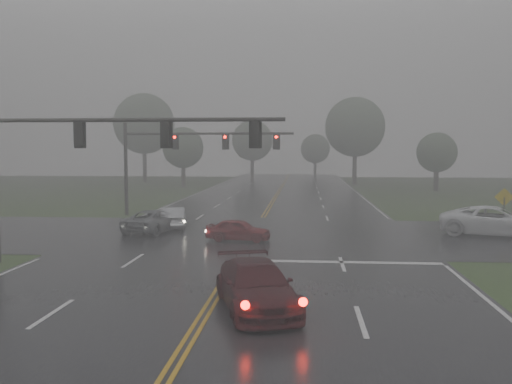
# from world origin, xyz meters

# --- Properties ---
(main_road) EXTENTS (18.00, 160.00, 0.02)m
(main_road) POSITION_xyz_m (0.00, 20.00, 0.00)
(main_road) COLOR black
(main_road) RESTS_ON ground
(cross_street) EXTENTS (120.00, 14.00, 0.02)m
(cross_street) POSITION_xyz_m (0.00, 22.00, 0.00)
(cross_street) COLOR black
(cross_street) RESTS_ON ground
(stop_bar) EXTENTS (8.50, 0.50, 0.01)m
(stop_bar) POSITION_xyz_m (4.50, 14.40, 0.00)
(stop_bar) COLOR silver
(stop_bar) RESTS_ON ground
(sedan_maroon) EXTENTS (3.31, 5.29, 1.43)m
(sedan_maroon) POSITION_xyz_m (1.47, 6.92, 0.00)
(sedan_maroon) COLOR #34090D
(sedan_maroon) RESTS_ON ground
(sedan_red) EXTENTS (3.56, 1.78, 1.16)m
(sedan_red) POSITION_xyz_m (-0.55, 19.74, 0.00)
(sedan_red) COLOR maroon
(sedan_red) RESTS_ON ground
(sedan_silver) EXTENTS (2.02, 4.10, 1.29)m
(sedan_silver) POSITION_xyz_m (-5.08, 24.26, 0.00)
(sedan_silver) COLOR #B1B5BA
(sedan_silver) RESTS_ON ground
(car_grey) EXTENTS (3.24, 5.06, 1.30)m
(car_grey) POSITION_xyz_m (-5.81, 22.53, 0.00)
(car_grey) COLOR #595C60
(car_grey) RESTS_ON ground
(pickup_white) EXTENTS (6.51, 4.56, 1.65)m
(pickup_white) POSITION_xyz_m (13.55, 22.67, 0.00)
(pickup_white) COLOR white
(pickup_white) RESTS_ON ground
(signal_gantry_near) EXTENTS (12.45, 0.30, 6.86)m
(signal_gantry_near) POSITION_xyz_m (-6.37, 13.25, 4.82)
(signal_gantry_near) COLOR black
(signal_gantry_near) RESTS_ON ground
(signal_gantry_far) EXTENTS (12.45, 0.34, 6.77)m
(signal_gantry_far) POSITION_xyz_m (-6.34, 31.07, 4.77)
(signal_gantry_far) COLOR black
(signal_gantry_far) RESTS_ON ground
(sign_diamond_east) EXTENTS (1.05, 0.30, 2.59)m
(sign_diamond_east) POSITION_xyz_m (14.58, 24.46, 1.74)
(sign_diamond_east) COLOR black
(sign_diamond_east) RESTS_ON ground
(tree_nw_a) EXTENTS (5.21, 5.21, 7.65)m
(tree_nw_a) POSITION_xyz_m (-12.46, 61.56, 5.02)
(tree_nw_a) COLOR #2E241E
(tree_nw_a) RESTS_ON ground
(tree_ne_a) EXTENTS (8.10, 8.10, 11.89)m
(tree_ne_a) POSITION_xyz_m (9.71, 68.38, 7.83)
(tree_ne_a) COLOR #2E241E
(tree_ne_a) RESTS_ON ground
(tree_n_mid) EXTENTS (6.39, 6.39, 9.38)m
(tree_n_mid) POSITION_xyz_m (-5.24, 79.06, 6.17)
(tree_n_mid) COLOR #2E241E
(tree_n_mid) RESTS_ON ground
(tree_e_near) EXTENTS (4.62, 4.62, 6.79)m
(tree_e_near) POSITION_xyz_m (18.16, 57.66, 4.45)
(tree_e_near) COLOR #2E241E
(tree_e_near) RESTS_ON ground
(tree_nw_b) EXTENTS (8.84, 8.84, 12.98)m
(tree_nw_b) POSITION_xyz_m (-20.39, 71.83, 8.55)
(tree_nw_b) COLOR #2E241E
(tree_nw_b) RESTS_ON ground
(tree_n_far) EXTENTS (5.08, 5.08, 7.47)m
(tree_n_far) POSITION_xyz_m (4.77, 89.59, 4.91)
(tree_n_far) COLOR #2E241E
(tree_n_far) RESTS_ON ground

